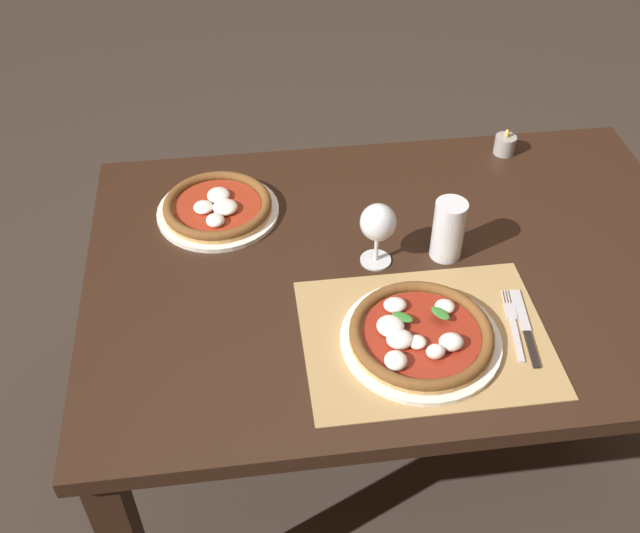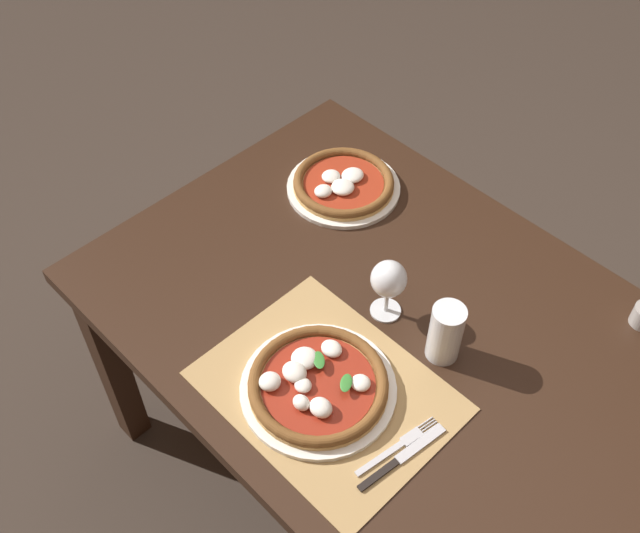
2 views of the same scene
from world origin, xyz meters
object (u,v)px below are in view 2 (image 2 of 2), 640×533
at_px(pizza_near, 317,385).
at_px(pint_glass, 445,334).
at_px(pizza_far, 343,184).
at_px(wine_glass, 389,281).
at_px(fork, 398,446).
at_px(knife, 402,457).

bearing_deg(pizza_near, pint_glass, 65.25).
xyz_separation_m(pizza_far, wine_glass, (0.35, -0.22, 0.09)).
xyz_separation_m(wine_glass, pint_glass, (0.16, 0.00, -0.04)).
xyz_separation_m(pizza_far, pint_glass, (0.51, -0.22, 0.05)).
bearing_deg(pint_glass, pizza_near, -114.75).
relative_size(pizza_near, wine_glass, 2.10).
distance_m(pizza_far, wine_glass, 0.42).
height_order(wine_glass, fork, wine_glass).
xyz_separation_m(pizza_near, pint_glass, (0.12, 0.26, 0.05)).
relative_size(pizza_far, knife, 1.37).
height_order(wine_glass, knife, wine_glass).
height_order(pint_glass, fork, pint_glass).
distance_m(pint_glass, knife, 0.28).
height_order(pint_glass, knife, pint_glass).
distance_m(pizza_far, pint_glass, 0.55).
bearing_deg(pizza_far, pizza_near, -50.53).
distance_m(fork, knife, 0.02).
relative_size(pint_glass, knife, 0.67).
xyz_separation_m(fork, knife, (0.02, -0.01, 0.00)).
bearing_deg(pint_glass, wine_glass, -179.20).
xyz_separation_m(pint_glass, fork, (0.08, -0.24, -0.06)).
distance_m(pizza_far, knife, 0.77).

